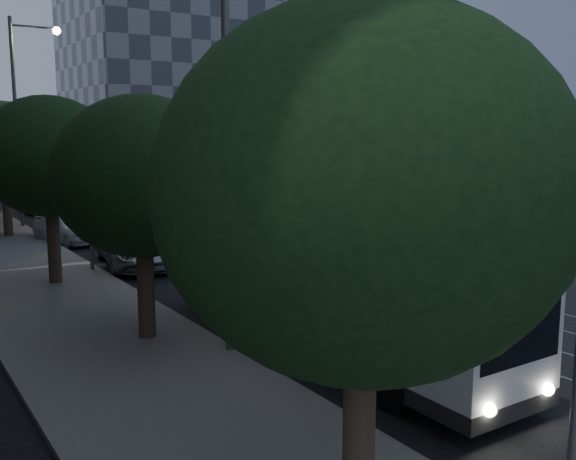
% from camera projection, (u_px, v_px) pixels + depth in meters
% --- Properties ---
extents(ground, '(120.00, 120.00, 0.00)m').
position_uv_depth(ground, '(369.00, 313.00, 19.18)').
color(ground, black).
rests_on(ground, ground).
extents(tram_rails, '(4.52, 90.00, 0.02)m').
position_uv_depth(tram_rails, '(176.00, 224.00, 37.05)').
color(tram_rails, '#9B9BA3').
rests_on(tram_rails, ground).
extents(overhead_wires, '(2.23, 90.00, 6.00)m').
position_uv_depth(overhead_wires, '(37.00, 169.00, 32.46)').
color(overhead_wires, black).
rests_on(overhead_wires, ground).
extents(building_distant_right, '(22.00, 18.00, 24.00)m').
position_uv_depth(building_distant_right, '(176.00, 71.00, 72.50)').
color(building_distant_right, '#3E444F').
rests_on(building_distant_right, ground).
extents(trolleybus, '(2.60, 11.83, 5.63)m').
position_uv_depth(trolleybus, '(323.00, 283.00, 16.05)').
color(trolleybus, '#BABABC').
rests_on(trolleybus, ground).
extents(pickup_silver, '(3.63, 6.23, 1.63)m').
position_uv_depth(pickup_silver, '(138.00, 245.00, 25.87)').
color(pickup_silver, '#A8AAB0').
rests_on(pickup_silver, ground).
extents(car_white_a, '(2.80, 4.92, 1.58)m').
position_uv_depth(car_white_a, '(68.00, 227.00, 31.00)').
color(car_white_a, white).
rests_on(car_white_a, ground).
extents(car_white_b, '(2.97, 5.13, 1.40)m').
position_uv_depth(car_white_b, '(59.00, 213.00, 36.78)').
color(car_white_b, silver).
rests_on(car_white_b, ground).
extents(car_white_c, '(1.97, 4.55, 1.45)m').
position_uv_depth(car_white_c, '(40.00, 203.00, 41.23)').
color(car_white_c, silver).
rests_on(car_white_c, ground).
extents(car_white_d, '(2.06, 4.01, 1.30)m').
position_uv_depth(car_white_d, '(36.00, 202.00, 42.70)').
color(car_white_d, silver).
rests_on(car_white_d, ground).
extents(tree_0, '(5.37, 5.37, 7.08)m').
position_uv_depth(tree_0, '(363.00, 192.00, 8.08)').
color(tree_0, '#33231C').
rests_on(tree_0, ground).
extents(tree_1, '(4.51, 4.51, 6.31)m').
position_uv_depth(tree_1, '(142.00, 177.00, 15.94)').
color(tree_1, '#33231C').
rests_on(tree_1, ground).
extents(tree_2, '(4.58, 4.58, 6.59)m').
position_uv_depth(tree_2, '(49.00, 157.00, 21.77)').
color(tree_2, '#33231C').
rests_on(tree_2, ground).
extents(tree_3, '(4.97, 4.97, 6.84)m').
position_uv_depth(tree_3, '(3.00, 147.00, 31.58)').
color(tree_3, '#33231C').
rests_on(tree_3, ground).
extents(streetlamp_near, '(2.43, 0.44, 10.03)m').
position_uv_depth(streetlamp_near, '(242.00, 103.00, 14.88)').
color(streetlamp_near, '#515153').
rests_on(streetlamp_near, ground).
extents(streetlamp_far, '(2.71, 0.44, 11.38)m').
position_uv_depth(streetlamp_far, '(24.00, 105.00, 34.85)').
color(streetlamp_far, '#515153').
rests_on(streetlamp_far, ground).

